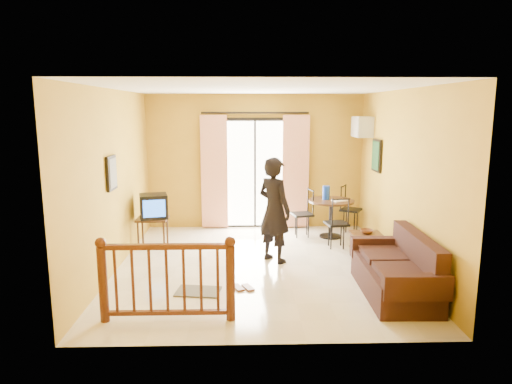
{
  "coord_description": "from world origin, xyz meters",
  "views": [
    {
      "loc": [
        -0.24,
        -7.03,
        2.5
      ],
      "look_at": [
        -0.04,
        0.2,
        1.18
      ],
      "focal_mm": 32.0,
      "sensor_mm": 36.0,
      "label": 1
    }
  ],
  "objects_px": {
    "television": "(154,206)",
    "sofa": "(398,272)",
    "standing_person": "(274,210)",
    "coffee_table": "(370,245)",
    "dining_table": "(331,208)"
  },
  "relations": [
    {
      "from": "television",
      "to": "sofa",
      "type": "xyz_separation_m",
      "value": [
        3.72,
        -2.27,
        -0.45
      ]
    },
    {
      "from": "dining_table",
      "to": "standing_person",
      "type": "height_order",
      "value": "standing_person"
    },
    {
      "from": "television",
      "to": "standing_person",
      "type": "bearing_deg",
      "value": -34.75
    },
    {
      "from": "television",
      "to": "dining_table",
      "type": "bearing_deg",
      "value": -3.71
    },
    {
      "from": "coffee_table",
      "to": "standing_person",
      "type": "height_order",
      "value": "standing_person"
    },
    {
      "from": "dining_table",
      "to": "standing_person",
      "type": "distance_m",
      "value": 1.88
    },
    {
      "from": "dining_table",
      "to": "coffee_table",
      "type": "height_order",
      "value": "dining_table"
    },
    {
      "from": "coffee_table",
      "to": "sofa",
      "type": "relative_size",
      "value": 0.52
    },
    {
      "from": "television",
      "to": "coffee_table",
      "type": "relative_size",
      "value": 0.62
    },
    {
      "from": "television",
      "to": "coffee_table",
      "type": "bearing_deg",
      "value": -26.77
    },
    {
      "from": "dining_table",
      "to": "television",
      "type": "bearing_deg",
      "value": -170.15
    },
    {
      "from": "television",
      "to": "coffee_table",
      "type": "xyz_separation_m",
      "value": [
        3.72,
        -0.87,
        -0.49
      ]
    },
    {
      "from": "television",
      "to": "dining_table",
      "type": "relative_size",
      "value": 0.64
    },
    {
      "from": "television",
      "to": "sofa",
      "type": "relative_size",
      "value": 0.32
    },
    {
      "from": "television",
      "to": "standing_person",
      "type": "relative_size",
      "value": 0.33
    }
  ]
}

